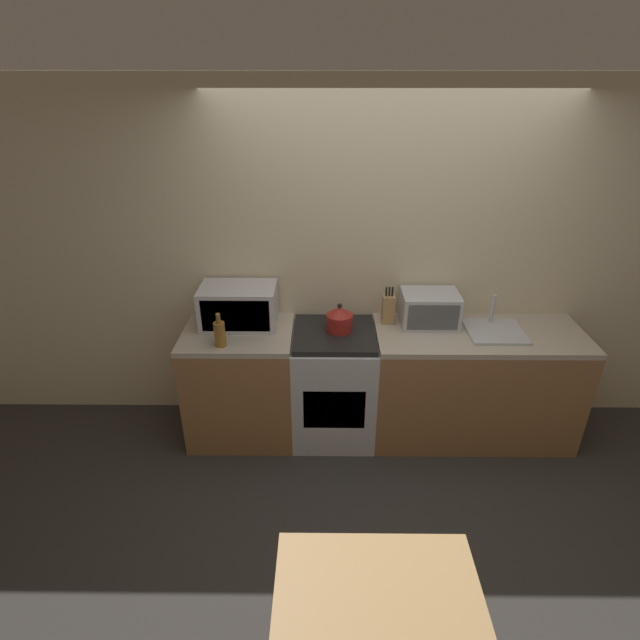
{
  "coord_description": "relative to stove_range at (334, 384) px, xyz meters",
  "views": [
    {
      "loc": [
        -0.43,
        -2.31,
        2.64
      ],
      "look_at": [
        -0.46,
        0.77,
        1.05
      ],
      "focal_mm": 28.0,
      "sensor_mm": 36.0,
      "label": 1
    }
  ],
  "objects": [
    {
      "name": "bottle",
      "position": [
        -0.79,
        -0.2,
        0.55
      ],
      "size": [
        0.08,
        0.08,
        0.25
      ],
      "color": "olive",
      "rests_on": "counter_left_run"
    },
    {
      "name": "dining_table",
      "position": [
        0.15,
        -1.95,
        0.18
      ],
      "size": [
        0.85,
        0.68,
        0.74
      ],
      "color": "tan",
      "rests_on": "ground_plane"
    },
    {
      "name": "counter_left_run",
      "position": [
        -0.71,
        0.0,
        0.0
      ],
      "size": [
        0.8,
        0.62,
        0.9
      ],
      "color": "olive",
      "rests_on": "ground_plane"
    },
    {
      "name": "sink_basin",
      "position": [
        1.17,
        0.01,
        0.47
      ],
      "size": [
        0.41,
        0.38,
        0.24
      ],
      "color": "silver",
      "rests_on": "counter_right_run"
    },
    {
      "name": "ground_plane",
      "position": [
        0.36,
        -0.86,
        -0.45
      ],
      "size": [
        16.0,
        16.0,
        0.0
      ],
      "primitive_type": "plane",
      "color": "#33302D"
    },
    {
      "name": "counter_right_run",
      "position": [
        1.07,
        0.0,
        0.0
      ],
      "size": [
        1.52,
        0.62,
        0.9
      ],
      "color": "olive",
      "rests_on": "ground_plane"
    },
    {
      "name": "knife_block",
      "position": [
        0.4,
        0.16,
        0.57
      ],
      "size": [
        0.09,
        0.08,
        0.29
      ],
      "color": "tan",
      "rests_on": "counter_right_run"
    },
    {
      "name": "stove_range",
      "position": [
        0.0,
        0.0,
        0.0
      ],
      "size": [
        0.62,
        0.62,
        0.9
      ],
      "color": "silver",
      "rests_on": "ground_plane"
    },
    {
      "name": "toaster_oven",
      "position": [
        0.7,
        0.14,
        0.58
      ],
      "size": [
        0.42,
        0.3,
        0.25
      ],
      "color": "silver",
      "rests_on": "counter_right_run"
    },
    {
      "name": "kettle",
      "position": [
        0.04,
        0.03,
        0.54
      ],
      "size": [
        0.19,
        0.19,
        0.22
      ],
      "color": "maroon",
      "rests_on": "stove_range"
    },
    {
      "name": "microwave",
      "position": [
        -0.7,
        0.12,
        0.6
      ],
      "size": [
        0.55,
        0.34,
        0.3
      ],
      "color": "silver",
      "rests_on": "counter_left_run"
    },
    {
      "name": "wall_back",
      "position": [
        0.36,
        0.34,
        0.85
      ],
      "size": [
        10.0,
        0.06,
        2.6
      ],
      "color": "beige",
      "rests_on": "ground_plane"
    }
  ]
}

